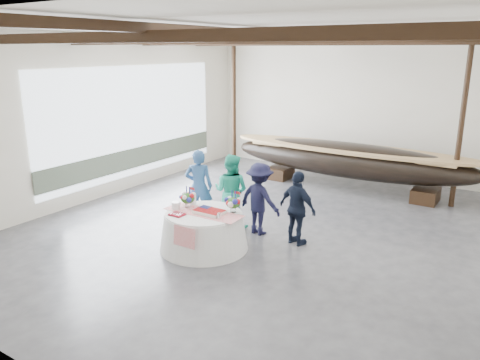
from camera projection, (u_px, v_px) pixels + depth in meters
The scene contains 14 objects.
floor at pixel (260, 228), 11.03m from camera, with size 10.00×12.00×0.01m, color #3D3D42.
wall_back at pixel (354, 107), 15.26m from camera, with size 10.00×0.02×4.50m, color silver.
wall_front at pixel (7, 207), 5.57m from camera, with size 10.00×0.02×4.50m, color silver.
wall_left at pixel (107, 117), 13.03m from camera, with size 0.02×12.00×4.50m, color silver.
ceiling at pixel (263, 28), 9.81m from camera, with size 10.00×12.00×0.01m, color white.
pavilion_structure at pixel (279, 52), 10.53m from camera, with size 9.80×11.76×4.50m.
open_bay at pixel (135, 127), 13.93m from camera, with size 0.03×7.00×3.20m.
longboat_display at pixel (348, 160), 13.84m from camera, with size 7.54×1.51×1.41m.
banquet_table at pixel (204, 230), 9.81m from camera, with size 1.86×1.86×0.80m.
tabletop_items at pixel (206, 203), 9.80m from camera, with size 1.73×1.05×0.40m.
guest_woman_blue at pixel (199, 186), 11.17m from camera, with size 0.66×0.43×1.80m, color navy.
guest_woman_teal at pixel (231, 191), 10.87m from camera, with size 0.85×0.67×1.76m, color #21AE8C.
guest_man_left at pixel (260, 199), 10.49m from camera, with size 1.07×0.61×1.65m, color black.
guest_man_right at pixel (298, 208), 9.91m from camera, with size 0.95×0.40×1.62m, color black.
Camera 1 is at (5.20, -8.91, 4.07)m, focal length 35.00 mm.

